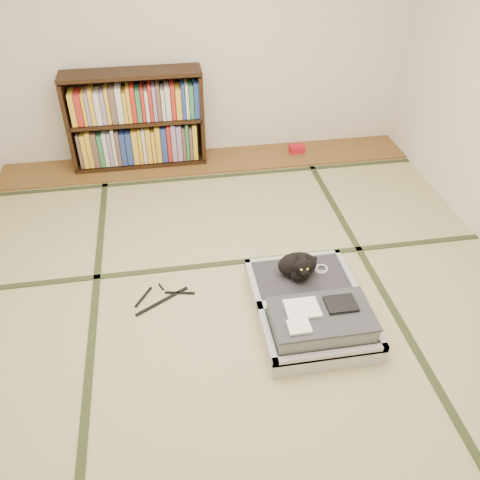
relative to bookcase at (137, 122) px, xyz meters
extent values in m
plane|color=tan|center=(0.65, -2.07, -0.45)|extent=(4.50, 4.50, 0.00)
cube|color=brown|center=(0.65, -0.07, -0.44)|extent=(4.00, 0.50, 0.02)
cube|color=red|center=(1.57, -0.04, -0.40)|extent=(0.15, 0.09, 0.07)
plane|color=silver|center=(0.65, 0.18, 0.75)|extent=(4.00, 0.00, 4.00)
cube|color=#2D381E|center=(-0.35, -2.07, -0.45)|extent=(0.05, 4.50, 0.01)
cube|color=#2D381E|center=(1.65, -2.07, -0.45)|extent=(0.05, 4.50, 0.01)
cube|color=#2D381E|center=(0.65, -1.67, -0.45)|extent=(4.00, 0.05, 0.01)
cube|color=#2D381E|center=(0.65, -0.37, -0.45)|extent=(4.00, 0.05, 0.01)
cube|color=black|center=(-0.61, 0.00, 0.02)|extent=(0.04, 0.29, 0.81)
cube|color=black|center=(0.61, 0.00, 0.02)|extent=(0.04, 0.29, 0.81)
cube|color=black|center=(0.00, 0.00, -0.42)|extent=(1.26, 0.29, 0.04)
cube|color=black|center=(0.00, 0.00, 0.46)|extent=(1.26, 0.29, 0.04)
cube|color=black|center=(0.00, 0.00, 0.02)|extent=(1.21, 0.29, 0.03)
cube|color=black|center=(0.00, 0.14, 0.02)|extent=(1.26, 0.02, 0.81)
cube|color=gray|center=(0.00, -0.02, -0.20)|extent=(1.14, 0.20, 0.34)
cube|color=gray|center=(0.00, -0.02, 0.21)|extent=(1.14, 0.20, 0.31)
cube|color=silver|center=(1.07, -2.53, -0.39)|extent=(0.71, 0.47, 0.12)
cube|color=#323139|center=(1.07, -2.53, -0.36)|extent=(0.63, 0.39, 0.09)
cube|color=silver|center=(1.07, -2.75, -0.32)|extent=(0.71, 0.04, 0.05)
cube|color=silver|center=(1.07, -2.31, -0.32)|extent=(0.71, 0.04, 0.05)
cube|color=silver|center=(0.74, -2.53, -0.32)|extent=(0.04, 0.47, 0.05)
cube|color=silver|center=(1.40, -2.53, -0.32)|extent=(0.04, 0.47, 0.05)
cube|color=silver|center=(1.07, -2.06, -0.39)|extent=(0.71, 0.47, 0.12)
cube|color=#323139|center=(1.07, -2.06, -0.36)|extent=(0.63, 0.39, 0.09)
cube|color=silver|center=(1.07, -2.28, -0.32)|extent=(0.71, 0.04, 0.05)
cube|color=silver|center=(1.07, -1.84, -0.32)|extent=(0.71, 0.04, 0.05)
cube|color=silver|center=(0.74, -2.06, -0.32)|extent=(0.04, 0.47, 0.05)
cube|color=silver|center=(1.40, -2.06, -0.32)|extent=(0.04, 0.47, 0.05)
cylinder|color=black|center=(1.07, -2.29, -0.32)|extent=(0.63, 0.02, 0.02)
cube|color=gray|center=(1.07, -2.53, -0.27)|extent=(0.60, 0.37, 0.12)
cube|color=#37383E|center=(1.07, -2.53, -0.20)|extent=(0.62, 0.39, 0.01)
cube|color=white|center=(0.96, -2.48, -0.18)|extent=(0.21, 0.17, 0.02)
cube|color=black|center=(1.20, -2.48, -0.18)|extent=(0.19, 0.15, 0.02)
cube|color=white|center=(0.90, -2.62, -0.18)|extent=(0.13, 0.11, 0.02)
cube|color=white|center=(0.86, -2.75, -0.38)|extent=(0.06, 0.01, 0.04)
cube|color=white|center=(0.98, -2.75, -0.40)|extent=(0.05, 0.01, 0.03)
cube|color=orange|center=(1.31, -2.75, -0.38)|extent=(0.05, 0.01, 0.03)
cube|color=#197F33|center=(1.24, -2.75, -0.37)|extent=(0.04, 0.01, 0.03)
ellipsoid|color=black|center=(1.05, -2.02, -0.23)|extent=(0.27, 0.18, 0.17)
ellipsoid|color=black|center=(1.05, -2.10, -0.25)|extent=(0.13, 0.10, 0.10)
ellipsoid|color=black|center=(1.05, -2.13, -0.15)|extent=(0.12, 0.11, 0.11)
sphere|color=black|center=(1.05, -2.18, -0.17)|extent=(0.05, 0.05, 0.05)
cone|color=black|center=(1.02, -2.11, -0.09)|extent=(0.04, 0.05, 0.05)
cone|color=black|center=(1.08, -2.11, -0.09)|extent=(0.04, 0.05, 0.05)
sphere|color=#A5BF33|center=(1.03, -2.18, -0.14)|extent=(0.02, 0.02, 0.02)
sphere|color=#A5BF33|center=(1.07, -2.18, -0.14)|extent=(0.02, 0.02, 0.02)
cylinder|color=black|center=(1.15, -1.94, -0.29)|extent=(0.17, 0.10, 0.03)
torus|color=white|center=(1.23, -2.01, -0.31)|extent=(0.10, 0.10, 0.01)
torus|color=white|center=(1.24, -2.01, -0.30)|extent=(0.08, 0.08, 0.01)
cube|color=black|center=(0.11, -2.00, -0.44)|extent=(0.37, 0.23, 0.01)
cube|color=black|center=(-0.02, -1.94, -0.44)|extent=(0.12, 0.19, 0.01)
cube|color=black|center=(0.24, -1.94, -0.44)|extent=(0.21, 0.06, 0.01)
cylinder|color=black|center=(0.11, -1.86, -0.44)|extent=(0.04, 0.07, 0.01)
camera|label=1|loc=(0.22, -4.58, 2.01)|focal=38.00mm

